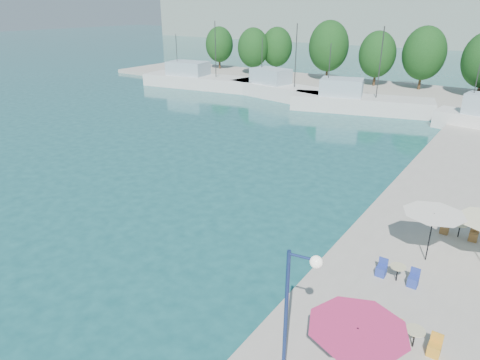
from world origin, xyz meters
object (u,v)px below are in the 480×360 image
Objects in this scene: trawler_03 at (357,102)px; umbrella_white at (433,218)px; umbrella_pink at (357,335)px; trawler_01 at (202,80)px; street_lamp at (297,297)px; trawler_02 at (282,90)px.

umbrella_white is at bearing -79.75° from trawler_03.
trawler_03 is at bearing 110.05° from umbrella_pink.
trawler_01 is 4.04× the size of street_lamp.
trawler_03 is 5.45× the size of umbrella_pink.
street_lamp reaches higher than umbrella_white.
street_lamp is at bearing -149.78° from umbrella_pink.
umbrella_white is at bearing -40.10° from trawler_02.
umbrella_white is (14.76, -30.55, 1.79)m from trawler_03.
street_lamp is (-1.84, -10.22, 1.23)m from umbrella_white.
trawler_03 is at bearing -12.56° from trawler_01.
trawler_03 is at bearing 115.80° from umbrella_white.
street_lamp is (38.50, -42.51, 3.02)m from trawler_01.
trawler_03 reaches higher than street_lamp.
street_lamp is (12.92, -40.77, 3.02)m from trawler_03.
trawler_01 reaches higher than street_lamp.
trawler_03 is 33.97m from umbrella_white.
umbrella_white is 10.46m from street_lamp.
trawler_03 is 42.43m from umbrella_pink.
trawler_01 is 57.80m from umbrella_pink.
trawler_03 is 3.37× the size of street_lamp.
trawler_01 reaches higher than umbrella_pink.
umbrella_pink is at bearing -85.50° from trawler_03.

